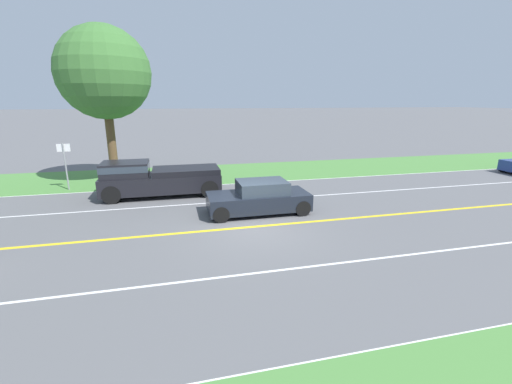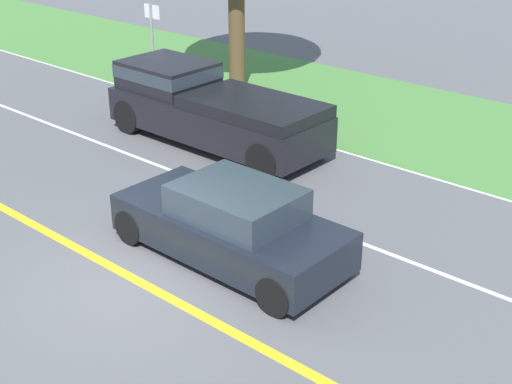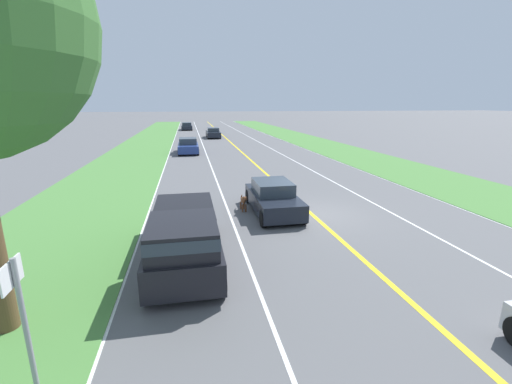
{
  "view_description": "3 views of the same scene",
  "coord_description": "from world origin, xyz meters",
  "px_view_note": "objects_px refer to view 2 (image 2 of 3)",
  "views": [
    {
      "loc": [
        -11.78,
        2.8,
        4.61
      ],
      "look_at": [
        2.13,
        -0.61,
        0.77
      ],
      "focal_mm": 24.0,
      "sensor_mm": 36.0,
      "label": 1
    },
    {
      "loc": [
        -6.24,
        -8.01,
        6.28
      ],
      "look_at": [
        1.96,
        -0.83,
        1.2
      ],
      "focal_mm": 50.0,
      "sensor_mm": 36.0,
      "label": 2
    },
    {
      "loc": [
        5.08,
        13.35,
        4.65
      ],
      "look_at": [
        2.23,
        -1.18,
        0.81
      ],
      "focal_mm": 24.0,
      "sensor_mm": 36.0,
      "label": 3
    }
  ],
  "objects_px": {
    "dog": "(296,216)",
    "street_sign": "(152,35)",
    "ego_car": "(232,225)",
    "pickup_truck": "(208,106)"
  },
  "relations": [
    {
      "from": "dog",
      "to": "street_sign",
      "type": "height_order",
      "value": "street_sign"
    },
    {
      "from": "ego_car",
      "to": "pickup_truck",
      "type": "distance_m",
      "value": 5.7
    },
    {
      "from": "ego_car",
      "to": "dog",
      "type": "height_order",
      "value": "ego_car"
    },
    {
      "from": "pickup_truck",
      "to": "street_sign",
      "type": "height_order",
      "value": "street_sign"
    },
    {
      "from": "pickup_truck",
      "to": "street_sign",
      "type": "xyz_separation_m",
      "value": [
        2.32,
        4.6,
        0.66
      ]
    },
    {
      "from": "dog",
      "to": "street_sign",
      "type": "distance_m",
      "value": 10.53
    },
    {
      "from": "pickup_truck",
      "to": "street_sign",
      "type": "relative_size",
      "value": 2.28
    },
    {
      "from": "ego_car",
      "to": "street_sign",
      "type": "bearing_deg",
      "value": 55.57
    },
    {
      "from": "ego_car",
      "to": "street_sign",
      "type": "xyz_separation_m",
      "value": [
        6.08,
        8.87,
        0.93
      ]
    },
    {
      "from": "ego_car",
      "to": "pickup_truck",
      "type": "xyz_separation_m",
      "value": [
        3.77,
        4.28,
        0.27
      ]
    }
  ]
}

